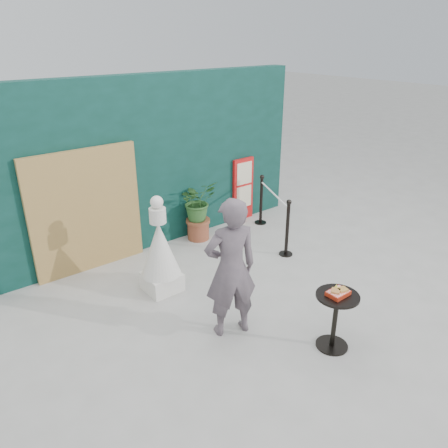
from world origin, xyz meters
TOP-DOWN VIEW (x-y plane):
  - ground at (0.00, 0.00)m, footprint 60.00×60.00m
  - back_wall at (0.00, 3.15)m, footprint 6.00×0.30m
  - bamboo_fence at (-1.40, 2.94)m, footprint 1.80×0.08m
  - woman at (-0.69, 0.21)m, footprint 0.78×0.64m
  - menu_board at (1.90, 2.95)m, footprint 0.50×0.07m
  - statue at (-0.86, 1.63)m, footprint 0.59×0.59m
  - cafe_table at (0.11, -0.83)m, footprint 0.52×0.52m
  - food_basket at (0.11, -0.83)m, footprint 0.26×0.19m
  - planter at (0.61, 2.75)m, footprint 0.67×0.58m
  - stanchion_barrier at (1.74, 1.90)m, footprint 0.84×1.54m

SIDE VIEW (x-z plane):
  - ground at x=0.00m, z-range 0.00..0.00m
  - stanchion_barrier at x=1.74m, z-range -0.02..1.01m
  - cafe_table at x=0.11m, z-range 0.12..0.87m
  - statue at x=-0.86m, z-range -0.14..1.38m
  - menu_board at x=1.90m, z-range 0.00..1.30m
  - planter at x=0.61m, z-range 0.09..1.23m
  - food_basket at x=0.11m, z-range 0.73..0.84m
  - woman at x=-0.69m, z-range 0.00..1.86m
  - bamboo_fence at x=-1.40m, z-range 0.00..2.00m
  - back_wall at x=0.00m, z-range 0.00..3.00m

